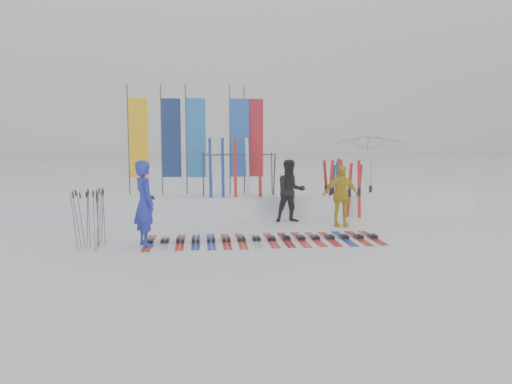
{
  "coord_description": "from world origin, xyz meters",
  "views": [
    {
      "loc": [
        -1.08,
        -9.97,
        2.31
      ],
      "look_at": [
        0.2,
        1.6,
        1.0
      ],
      "focal_mm": 35.0,
      "sensor_mm": 36.0,
      "label": 1
    }
  ],
  "objects": [
    {
      "name": "person_black",
      "position": [
        1.3,
        3.13,
        0.84
      ],
      "size": [
        0.87,
        0.71,
        1.68
      ],
      "primitive_type": "imported",
      "rotation": [
        0.0,
        0.0,
        0.09
      ],
      "color": "black",
      "rests_on": "ground"
    },
    {
      "name": "ski_rack",
      "position": [
        -0.02,
        4.2,
        1.38
      ],
      "size": [
        2.04,
        0.8,
        1.23
      ],
      "color": "#383A3F",
      "rests_on": "ground"
    },
    {
      "name": "ski_row",
      "position": [
        0.27,
        0.81,
        0.03
      ],
      "size": [
        5.16,
        1.7,
        0.07
      ],
      "color": "#B11E0E",
      "rests_on": "ground"
    },
    {
      "name": "snow_bank",
      "position": [
        0.0,
        4.6,
        0.3
      ],
      "size": [
        14.0,
        1.6,
        0.6
      ],
      "primitive_type": "cube",
      "color": "white",
      "rests_on": "ground"
    },
    {
      "name": "person_yellow",
      "position": [
        2.46,
        2.36,
        0.79
      ],
      "size": [
        0.93,
        0.39,
        1.58
      ],
      "primitive_type": "imported",
      "rotation": [
        0.0,
        0.0,
        0.0
      ],
      "color": "gold",
      "rests_on": "ground"
    },
    {
      "name": "tent_canopy",
      "position": [
        4.46,
        6.03,
        1.21
      ],
      "size": [
        3.37,
        3.4,
        2.43
      ],
      "primitive_type": "imported",
      "rotation": [
        0.0,
        0.0,
        0.33
      ],
      "color": "white",
      "rests_on": "ground"
    },
    {
      "name": "upright_skis",
      "position": [
        3.1,
        4.21,
        0.79
      ],
      "size": [
        1.49,
        1.13,
        1.64
      ],
      "color": "red",
      "rests_on": "ground"
    },
    {
      "name": "person_blue",
      "position": [
        -2.26,
        0.58,
        0.9
      ],
      "size": [
        0.67,
        0.78,
        1.81
      ],
      "primitive_type": "imported",
      "rotation": [
        0.0,
        0.0,
        2.01
      ],
      "color": "#1D29AE",
      "rests_on": "ground"
    },
    {
      "name": "feather_flags",
      "position": [
        -1.12,
        4.87,
        2.24
      ],
      "size": [
        3.96,
        0.17,
        3.2
      ],
      "color": "#383A3F",
      "rests_on": "ground"
    },
    {
      "name": "pole_cluster",
      "position": [
        -3.34,
        0.54,
        0.6
      ],
      "size": [
        0.58,
        0.76,
        1.25
      ],
      "color": "#595B60",
      "rests_on": "ground"
    },
    {
      "name": "ground",
      "position": [
        0.0,
        0.0,
        0.0
      ],
      "size": [
        120.0,
        120.0,
        0.0
      ],
      "primitive_type": "plane",
      "color": "white",
      "rests_on": "ground"
    }
  ]
}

